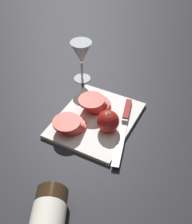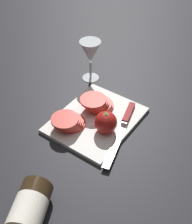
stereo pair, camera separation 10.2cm
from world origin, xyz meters
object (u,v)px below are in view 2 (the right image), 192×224
Objects in this scene: wine_glass at (90,53)px; knife at (125,121)px; tomato_slice_stack_far at (68,121)px; whole_tomato at (106,122)px; tomato_slice_stack_near at (97,103)px.

knife is (0.15, 0.25, -0.09)m from wine_glass.
tomato_slice_stack_far is (0.27, 0.11, -0.08)m from wine_glass.
wine_glass is 0.30m from tomato_slice_stack_far.
tomato_slice_stack_far is (0.12, -0.14, 0.02)m from knife.
whole_tomato is (0.22, 0.22, -0.06)m from wine_glass.
tomato_slice_stack_near is (0.15, 0.13, -0.07)m from wine_glass.
wine_glass is 0.21m from tomato_slice_stack_near.
knife is 2.53× the size of tomato_slice_stack_far.
wine_glass is at bearing -135.69° from knife.
tomato_slice_stack_far is at bearing -64.14° from whole_tomato.
tomato_slice_stack_near is (-0.00, -0.11, 0.02)m from knife.
wine_glass is 0.56× the size of knife.
tomato_slice_stack_near is 1.05× the size of tomato_slice_stack_far.
knife is 0.19m from tomato_slice_stack_far.
knife is at bearing 89.35° from tomato_slice_stack_near.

